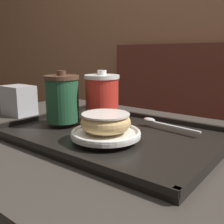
{
  "coord_description": "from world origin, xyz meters",
  "views": [
    {
      "loc": [
        0.38,
        -0.49,
        0.94
      ],
      "look_at": [
        0.0,
        -0.0,
        0.8
      ],
      "focal_mm": 42.0,
      "sensor_mm": 36.0,
      "label": 1
    }
  ],
  "objects_px": {
    "spoon": "(157,122)",
    "napkin_dispenser": "(20,100)",
    "coffee_cup_rear": "(102,97)",
    "donut_chocolate_glazed": "(106,122)",
    "coffee_cup_front": "(62,98)"
  },
  "relations": [
    {
      "from": "spoon",
      "to": "coffee_cup_front",
      "type": "bearing_deg",
      "value": 39.31
    },
    {
      "from": "coffee_cup_rear",
      "to": "spoon",
      "type": "distance_m",
      "value": 0.16
    },
    {
      "from": "spoon",
      "to": "napkin_dispenser",
      "type": "xyz_separation_m",
      "value": [
        -0.47,
        -0.1,
        0.02
      ]
    },
    {
      "from": "coffee_cup_rear",
      "to": "napkin_dispenser",
      "type": "xyz_separation_m",
      "value": [
        -0.32,
        -0.05,
        -0.04
      ]
    },
    {
      "from": "donut_chocolate_glazed",
      "to": "napkin_dispenser",
      "type": "relative_size",
      "value": 1.06
    },
    {
      "from": "donut_chocolate_glazed",
      "to": "coffee_cup_front",
      "type": "bearing_deg",
      "value": 169.78
    },
    {
      "from": "spoon",
      "to": "napkin_dispenser",
      "type": "bearing_deg",
      "value": 18.92
    },
    {
      "from": "coffee_cup_front",
      "to": "napkin_dispenser",
      "type": "bearing_deg",
      "value": 171.9
    },
    {
      "from": "coffee_cup_front",
      "to": "coffee_cup_rear",
      "type": "xyz_separation_m",
      "value": [
        0.07,
        0.08,
        -0.0
      ]
    },
    {
      "from": "coffee_cup_rear",
      "to": "donut_chocolate_glazed",
      "type": "bearing_deg",
      "value": -46.98
    },
    {
      "from": "coffee_cup_front",
      "to": "coffee_cup_rear",
      "type": "height_order",
      "value": "same"
    },
    {
      "from": "coffee_cup_front",
      "to": "napkin_dispenser",
      "type": "xyz_separation_m",
      "value": [
        -0.26,
        0.04,
        -0.04
      ]
    },
    {
      "from": "coffee_cup_front",
      "to": "donut_chocolate_glazed",
      "type": "distance_m",
      "value": 0.18
    },
    {
      "from": "coffee_cup_front",
      "to": "donut_chocolate_glazed",
      "type": "bearing_deg",
      "value": -10.22
    },
    {
      "from": "coffee_cup_rear",
      "to": "donut_chocolate_glazed",
      "type": "xyz_separation_m",
      "value": [
        0.11,
        -0.11,
        -0.03
      ]
    }
  ]
}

